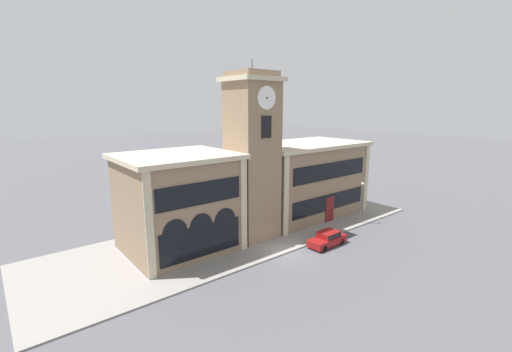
% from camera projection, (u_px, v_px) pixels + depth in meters
% --- Properties ---
extents(ground_plane, '(300.00, 300.00, 0.00)m').
position_uv_depth(ground_plane, '(288.00, 253.00, 34.02)').
color(ground_plane, '#4C4C51').
extents(sidewalk_kerb, '(44.86, 14.34, 0.15)m').
position_uv_depth(sidewalk_kerb, '(244.00, 232.00, 39.46)').
color(sidewalk_kerb, gray).
rests_on(sidewalk_kerb, ground_plane).
extents(clock_tower, '(5.21, 5.21, 19.07)m').
position_uv_depth(clock_tower, '(252.00, 158.00, 36.50)').
color(clock_tower, '#897056').
rests_on(clock_tower, ground_plane).
extents(town_hall_left_wing, '(11.04, 9.62, 9.83)m').
position_uv_depth(town_hall_left_wing, '(178.00, 202.00, 34.22)').
color(town_hall_left_wing, '#897056').
rests_on(town_hall_left_wing, ground_plane).
extents(town_hall_right_wing, '(16.57, 9.62, 9.65)m').
position_uv_depth(town_hall_right_wing, '(304.00, 179.00, 45.47)').
color(town_hall_right_wing, '#897056').
rests_on(town_hall_right_wing, ground_plane).
extents(parked_car_near, '(4.56, 1.87, 1.51)m').
position_uv_depth(parked_car_near, '(328.00, 238.00, 35.88)').
color(parked_car_near, maroon).
rests_on(parked_car_near, ground_plane).
extents(street_lamp, '(0.36, 0.36, 5.16)m').
position_uv_depth(street_lamp, '(362.00, 196.00, 41.76)').
color(street_lamp, '#4C4C51').
rests_on(street_lamp, sidewalk_kerb).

